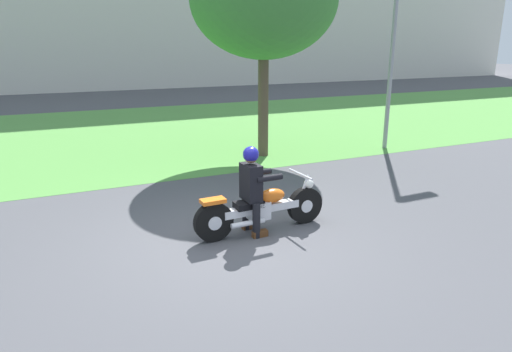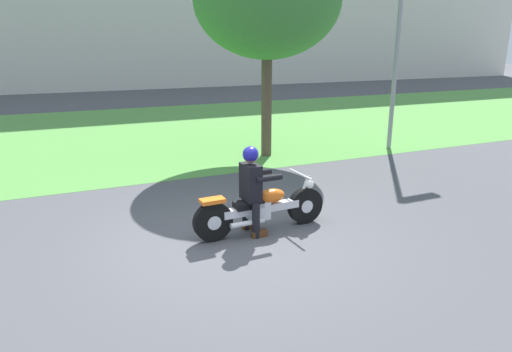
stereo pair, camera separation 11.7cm
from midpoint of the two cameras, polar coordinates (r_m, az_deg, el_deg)
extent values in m
plane|color=#4C4C51|center=(6.80, -3.50, -8.26)|extent=(120.00, 120.00, 0.00)
cube|color=#549342|center=(15.63, -16.45, 5.24)|extent=(60.00, 12.00, 0.01)
cylinder|color=black|center=(7.42, 5.73, -3.69)|extent=(0.60, 0.14, 0.60)
cylinder|color=silver|center=(7.42, 5.73, -3.69)|extent=(0.21, 0.15, 0.21)
cylinder|color=black|center=(6.74, -5.88, -5.80)|extent=(0.60, 0.14, 0.60)
cylinder|color=silver|center=(6.74, -5.88, -5.80)|extent=(0.21, 0.15, 0.21)
cube|color=silver|center=(7.01, 0.21, -4.11)|extent=(1.28, 0.18, 0.12)
cube|color=silver|center=(7.00, -0.15, -4.32)|extent=(0.33, 0.25, 0.28)
ellipsoid|color=orange|center=(7.03, 1.52, -2.50)|extent=(0.45, 0.25, 0.22)
cube|color=black|center=(6.88, -1.42, -3.61)|extent=(0.45, 0.25, 0.10)
cube|color=orange|center=(6.62, -5.96, -3.15)|extent=(0.37, 0.21, 0.06)
cylinder|color=silver|center=(7.31, 5.45, -1.91)|extent=(0.25, 0.06, 0.53)
cylinder|color=silver|center=(7.20, 5.18, 0.23)|extent=(0.06, 0.66, 0.04)
sphere|color=white|center=(7.33, 6.20, -0.97)|extent=(0.16, 0.16, 0.16)
cylinder|color=silver|center=(6.82, -1.50, -5.97)|extent=(0.55, 0.10, 0.08)
cylinder|color=black|center=(7.12, -1.74, -4.67)|extent=(0.12, 0.12, 0.55)
cube|color=#593319|center=(7.23, -1.30, -6.26)|extent=(0.24, 0.11, 0.10)
cylinder|color=black|center=(6.82, -0.45, -5.64)|extent=(0.12, 0.12, 0.55)
cube|color=#593319|center=(6.94, 0.01, -7.28)|extent=(0.24, 0.11, 0.10)
cube|color=black|center=(6.79, -1.13, -0.78)|extent=(0.23, 0.39, 0.56)
cylinder|color=black|center=(7.01, -0.13, 0.44)|extent=(0.42, 0.10, 0.09)
cylinder|color=black|center=(6.72, 1.18, -0.26)|extent=(0.42, 0.10, 0.09)
sphere|color=#996B4C|center=(6.68, -1.15, 2.50)|extent=(0.20, 0.20, 0.20)
sphere|color=navy|center=(6.68, -1.16, 2.75)|extent=(0.24, 0.24, 0.24)
cylinder|color=brown|center=(11.71, 0.63, 8.88)|extent=(0.27, 0.27, 2.62)
cylinder|color=gray|center=(13.03, 16.57, 15.05)|extent=(0.12, 0.12, 5.37)
camera|label=1|loc=(0.06, -90.48, -0.14)|focal=31.71mm
camera|label=2|loc=(0.06, 89.52, 0.14)|focal=31.71mm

